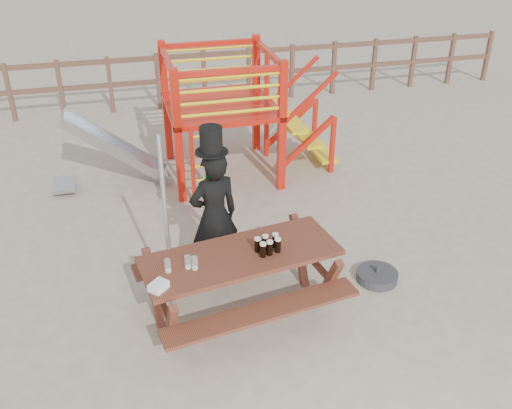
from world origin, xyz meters
TOP-DOWN VIEW (x-y plane):
  - ground at (0.00, 0.00)m, footprint 60.00×60.00m
  - back_fence at (0.00, 7.00)m, footprint 15.09×0.09m
  - playground_fort at (0.12, 3.58)m, footprint 4.71×1.84m
  - picnic_table at (-0.31, -0.03)m, footprint 2.38×1.82m
  - man_with_hat at (-0.45, 0.80)m, footprint 0.70×0.54m
  - metal_pole at (-1.06, 0.26)m, footprint 0.05×0.05m
  - parasol_base at (1.48, 0.16)m, footprint 0.52×0.52m
  - paper_bag at (-1.24, -0.43)m, footprint 0.23×0.23m
  - stout_pints at (-0.01, -0.06)m, footprint 0.28×0.22m
  - empty_glasses at (-0.95, -0.16)m, footprint 0.35×0.10m

SIDE VIEW (x-z plane):
  - ground at x=0.00m, z-range 0.00..0.00m
  - parasol_base at x=1.48m, z-range -0.05..0.17m
  - picnic_table at x=-0.31m, z-range 0.11..0.95m
  - back_fence at x=0.00m, z-range 0.14..1.34m
  - paper_bag at x=-1.24m, z-range 0.84..0.92m
  - man_with_hat at x=-0.45m, z-range -0.10..1.90m
  - empty_glasses at x=-0.95m, z-range 0.83..0.98m
  - stout_pints at x=-0.01m, z-range 0.84..1.01m
  - playground_fort at x=0.12m, z-range 0.02..2.12m
  - metal_pole at x=-1.06m, z-range 0.00..2.20m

